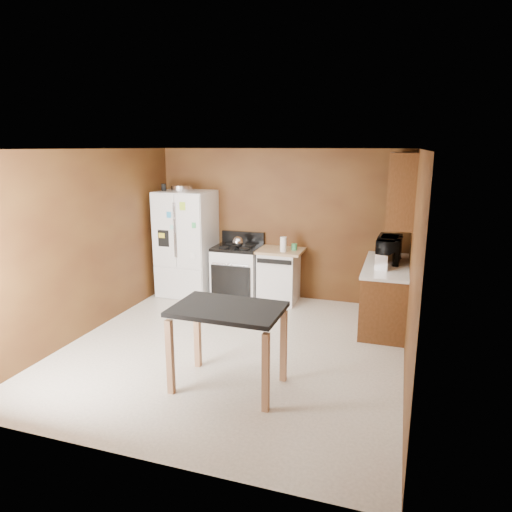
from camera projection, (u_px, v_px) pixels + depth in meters
The scene contains 18 objects.
floor at pixel (233, 348), 5.87m from camera, with size 4.50×4.50×0.00m, color white.
ceiling at pixel (231, 149), 5.29m from camera, with size 4.50×4.50×0.00m, color white.
wall_back at pixel (280, 225), 7.66m from camera, with size 4.20×4.20×0.00m, color brown.
wall_front at pixel (128, 318), 3.50m from camera, with size 4.20×4.20×0.00m, color brown.
wall_left at pixel (88, 243), 6.21m from camera, with size 4.50×4.50×0.00m, color brown.
wall_right at pixel (412, 267), 4.95m from camera, with size 4.50×4.50×0.00m, color brown.
roasting_pan at pixel (182, 188), 7.69m from camera, with size 0.36×0.36×0.09m, color silver.
pen_cup at pixel (164, 187), 7.63m from camera, with size 0.08×0.08×0.12m, color black.
kettle at pixel (238, 242), 7.54m from camera, with size 0.18×0.18×0.18m, color silver.
paper_towel at pixel (283, 244), 7.26m from camera, with size 0.10×0.10×0.24m, color white.
green_canister at pixel (294, 247), 7.39m from camera, with size 0.09×0.09×0.10m, color #3B9B5B.
toaster at pixel (385, 261), 6.24m from camera, with size 0.18×0.29×0.21m, color silver.
microwave at pixel (389, 250), 6.60m from camera, with size 0.60×0.41×0.33m, color black.
refrigerator at pixel (187, 243), 7.85m from camera, with size 0.90×0.80×1.80m.
gas_range at pixel (238, 271), 7.74m from camera, with size 0.76×0.68×1.10m.
dishwasher at pixel (279, 275), 7.55m from camera, with size 0.78×0.63×0.89m.
right_cabinets at pixel (390, 263), 6.48m from camera, with size 0.63×1.58×2.45m.
island at pixel (228, 320), 4.76m from camera, with size 1.15×0.78×0.91m.
Camera 1 is at (1.95, -5.08, 2.53)m, focal length 32.00 mm.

